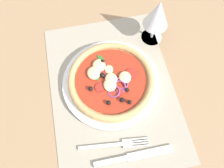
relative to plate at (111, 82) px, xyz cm
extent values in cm
cube|color=#9E7A56|center=(1.77, -0.03, -2.24)|extent=(190.00, 140.00, 2.40)
cube|color=#A39984|center=(1.77, -0.03, -0.84)|extent=(48.09, 34.15, 0.40)
cylinder|color=white|center=(0.00, 0.00, 0.00)|extent=(27.17, 27.17, 1.27)
cylinder|color=tan|center=(0.00, 0.00, 1.14)|extent=(23.76, 23.76, 1.00)
torus|color=tan|center=(0.00, 0.00, 2.00)|extent=(23.66, 23.66, 1.80)
cylinder|color=#A82D19|center=(0.00, 0.00, 1.79)|extent=(19.48, 19.48, 0.30)
ellipsoid|color=beige|center=(-2.64, -4.30, 2.54)|extent=(4.02, 3.62, 1.21)
ellipsoid|color=beige|center=(2.18, -0.70, 2.51)|extent=(3.85, 3.46, 1.15)
ellipsoid|color=beige|center=(-3.02, 0.43, 2.34)|extent=(2.67, 2.40, 0.80)
ellipsoid|color=beige|center=(-4.68, -2.45, 2.53)|extent=(3.98, 3.58, 1.19)
ellipsoid|color=beige|center=(0.13, -0.17, 2.49)|extent=(3.71, 3.34, 1.11)
ellipsoid|color=beige|center=(0.36, 3.78, 2.48)|extent=(3.62, 3.26, 1.09)
sphere|color=black|center=(-5.61, -1.30, 2.58)|extent=(1.29, 1.29, 1.29)
sphere|color=black|center=(1.66, -5.95, 2.54)|extent=(1.21, 1.21, 1.21)
sphere|color=black|center=(6.59, -2.09, 2.52)|extent=(1.16, 1.16, 1.16)
sphere|color=black|center=(-1.44, -2.14, 2.63)|extent=(1.39, 1.39, 1.39)
sphere|color=black|center=(6.56, 1.53, 2.55)|extent=(1.23, 1.23, 1.23)
sphere|color=black|center=(4.09, 3.44, 2.48)|extent=(1.09, 1.09, 1.09)
sphere|color=black|center=(7.54, 3.27, 2.49)|extent=(1.10, 1.10, 1.10)
torus|color=#8E3D75|center=(1.77, 2.54, 2.19)|extent=(3.80, 3.78, 0.75)
torus|color=#8E3D75|center=(3.71, 0.18, 2.19)|extent=(3.49, 3.47, 1.13)
torus|color=#8E3D75|center=(2.72, 1.56, 2.19)|extent=(3.93, 3.85, 1.60)
cylinder|color=#A3281E|center=(1.38, -3.43, 2.09)|extent=(2.70, 2.70, 0.30)
cylinder|color=#A3281E|center=(-2.66, -1.18, 2.09)|extent=(2.79, 2.79, 0.30)
cylinder|color=#A3281E|center=(3.81, 1.90, 2.09)|extent=(2.52, 2.52, 0.30)
cylinder|color=#A3281E|center=(-0.61, 5.93, 2.09)|extent=(3.14, 3.14, 0.30)
ellipsoid|color=#2D6B28|center=(-6.94, -1.56, 2.14)|extent=(3.13, 2.56, 0.30)
ellipsoid|color=#2D6B28|center=(-1.55, -4.17, 2.14)|extent=(3.05, 2.86, 0.30)
ellipsoid|color=#2D6B28|center=(-1.26, 0.47, 2.14)|extent=(3.00, 1.85, 0.30)
ellipsoid|color=#2D6B28|center=(-5.49, -3.34, 2.14)|extent=(3.09, 2.77, 0.30)
cube|color=silver|center=(16.47, -6.20, -0.42)|extent=(2.13, 11.19, 0.44)
cube|color=silver|center=(17.22, 0.60, -0.42)|extent=(2.46, 2.75, 0.44)
cube|color=silver|center=(18.50, 3.90, -0.42)|extent=(0.80, 4.33, 0.44)
cube|color=silver|center=(17.90, 3.96, -0.42)|extent=(0.80, 4.33, 0.44)
cube|color=silver|center=(17.30, 4.03, -0.42)|extent=(0.80, 4.33, 0.44)
cube|color=silver|center=(16.71, 4.10, -0.42)|extent=(0.80, 4.33, 0.44)
cube|color=silver|center=(20.53, -4.44, -0.33)|extent=(1.40, 8.41, 0.62)
cube|color=silver|center=(20.65, 5.56, -0.42)|extent=(2.14, 11.62, 0.44)
cylinder|color=silver|center=(-13.10, 15.64, -0.84)|extent=(6.40, 6.40, 0.40)
cylinder|color=silver|center=(-13.10, 15.64, 2.36)|extent=(0.80, 0.80, 6.00)
cone|color=silver|center=(-13.10, 15.64, 9.61)|extent=(7.20, 7.20, 8.50)
cone|color=#4C993D|center=(-13.10, 15.64, 8.70)|extent=(5.18, 5.18, 5.88)
camera|label=1|loc=(24.70, -5.00, 56.08)|focal=35.09mm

